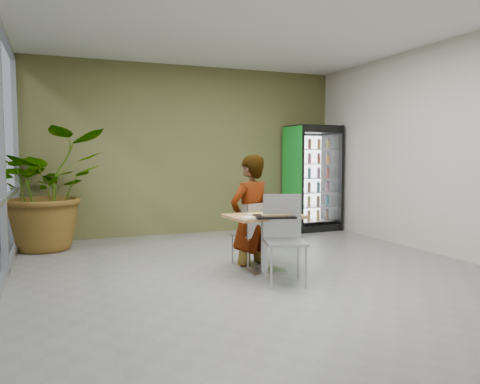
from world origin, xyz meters
The scene contains 12 objects.
ground centered at (0.00, 0.00, 0.00)m, with size 7.00×7.00×0.00m, color slate.
room_envelope centered at (0.00, 0.00, 1.60)m, with size 6.00×7.00×3.20m, color beige, non-canonical shape.
dining_table centered at (0.07, 0.15, 0.53)m, with size 0.97×0.71×0.75m.
chair_far centered at (0.11, 0.62, 0.50)m, with size 0.49×0.49×0.86m.
chair_near centered at (0.11, -0.31, 0.61)m, with size 0.57×0.57×1.04m.
seated_woman centered at (0.08, 0.66, 0.61)m, with size 0.67×0.43×1.81m, color black.
pizza_plate centered at (-0.03, 0.22, 0.77)m, with size 0.30×0.31×0.03m.
soda_cup centered at (0.34, 0.12, 0.83)m, with size 0.10×0.10×0.17m.
napkin_stack centered at (-0.25, -0.09, 0.76)m, with size 0.15×0.15×0.02m, color silver.
cafeteria_tray centered at (0.07, -0.13, 0.76)m, with size 0.48×0.35×0.03m, color black.
beverage_fridge centered at (2.43, 3.01, 1.05)m, with size 1.00×0.79×2.09m.
potted_plant centered at (-2.52, 2.85, 0.97)m, with size 1.75×1.51×1.94m, color #386D2B.
Camera 1 is at (-2.38, -5.22, 1.50)m, focal length 35.00 mm.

